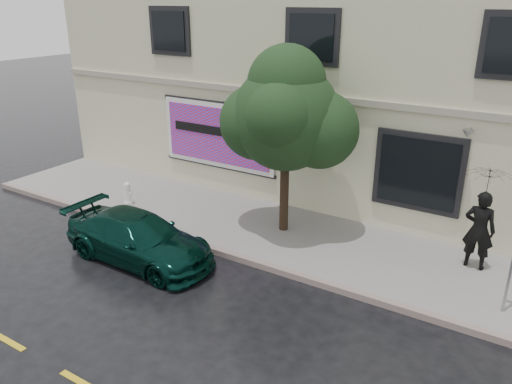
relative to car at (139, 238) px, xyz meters
The scene contains 11 objects.
ground 2.36m from the car, ahead, with size 90.00×90.00×0.00m, color black.
sidewalk 3.82m from the car, 53.03° to the left, with size 20.00×3.50×0.15m, color gray.
curb 2.66m from the car, 29.20° to the left, with size 20.00×0.18×0.16m, color gray.
road_marking 4.41m from the car, 58.63° to the right, with size 19.00×0.12×0.01m, color gold.
building 9.51m from the car, 75.45° to the left, with size 20.00×8.12×7.00m.
billboard 5.00m from the car, 101.17° to the left, with size 4.30×0.16×2.20m.
car is the anchor object (origin of this frame).
pedestrian 8.19m from the car, 27.62° to the left, with size 0.71×0.46×1.94m, color black.
umbrella 8.39m from the car, 27.62° to the left, with size 1.09×1.09×0.80m, color black.
street_tree 4.82m from the car, 53.77° to the left, with size 2.78×2.78×4.56m.
fire_hydrant 3.50m from the car, 139.86° to the left, with size 0.29×0.27×0.71m.
Camera 1 is at (6.10, -7.68, 6.19)m, focal length 35.00 mm.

